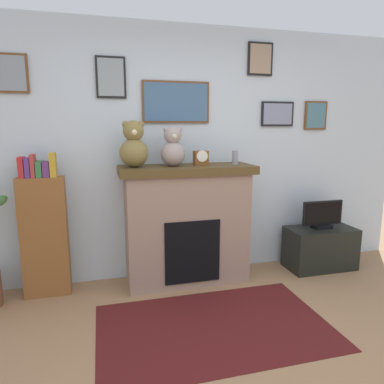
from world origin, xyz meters
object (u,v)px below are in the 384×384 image
at_px(television, 322,216).
at_px(teddy_bear_cream, 173,148).
at_px(candle_jar, 235,157).
at_px(teddy_bear_grey, 134,146).
at_px(mantel_clock, 201,158).
at_px(tv_stand, 320,248).
at_px(fireplace, 187,224).
at_px(bookshelf, 44,232).

distance_m(television, teddy_bear_cream, 1.85).
bearing_deg(teddy_bear_cream, candle_jar, 0.04).
bearing_deg(television, teddy_bear_grey, 178.67).
bearing_deg(mantel_clock, tv_stand, -1.85).
relative_size(fireplace, mantel_clock, 8.89).
bearing_deg(mantel_clock, fireplace, 172.12).
xyz_separation_m(tv_stand, teddy_bear_cream, (-1.68, 0.05, 1.15)).
xyz_separation_m(candle_jar, teddy_bear_cream, (-0.65, -0.00, 0.10)).
xyz_separation_m(bookshelf, tv_stand, (2.91, -0.10, -0.39)).
relative_size(candle_jar, teddy_bear_grey, 0.32).
bearing_deg(mantel_clock, teddy_bear_cream, 179.71).
bearing_deg(tv_stand, mantel_clock, 178.15).
xyz_separation_m(bookshelf, mantel_clock, (1.50, -0.05, 0.66)).
distance_m(bookshelf, candle_jar, 1.98).
height_order(bookshelf, tv_stand, bookshelf).
distance_m(mantel_clock, teddy_bear_cream, 0.30).
relative_size(bookshelf, teddy_bear_cream, 3.52).
distance_m(fireplace, television, 1.54).
distance_m(fireplace, candle_jar, 0.84).
bearing_deg(mantel_clock, teddy_bear_grey, 179.88).
bearing_deg(candle_jar, teddy_bear_cream, -179.96).
xyz_separation_m(fireplace, mantel_clock, (0.14, -0.02, 0.67)).
xyz_separation_m(fireplace, candle_jar, (0.51, -0.02, 0.67)).
height_order(mantel_clock, teddy_bear_cream, teddy_bear_cream).
relative_size(tv_stand, teddy_bear_grey, 1.73).
distance_m(bookshelf, mantel_clock, 1.64).
bearing_deg(mantel_clock, television, -1.90).
distance_m(bookshelf, teddy_bear_grey, 1.16).
distance_m(candle_jar, mantel_clock, 0.36).
distance_m(tv_stand, television, 0.38).
bearing_deg(mantel_clock, candle_jar, 0.30).
bearing_deg(mantel_clock, bookshelf, 177.92).
bearing_deg(television, candle_jar, 177.33).
bearing_deg(fireplace, tv_stand, -2.41).
bearing_deg(candle_jar, fireplace, 178.00).
xyz_separation_m(bookshelf, teddy_bear_cream, (1.22, -0.05, 0.76)).
xyz_separation_m(fireplace, television, (1.54, -0.07, 0.00)).
xyz_separation_m(fireplace, tv_stand, (1.54, -0.06, -0.38)).
relative_size(tv_stand, television, 1.58).
distance_m(candle_jar, teddy_bear_grey, 1.03).
xyz_separation_m(fireplace, teddy_bear_grey, (-0.51, -0.02, 0.79)).
relative_size(television, candle_jar, 3.43).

